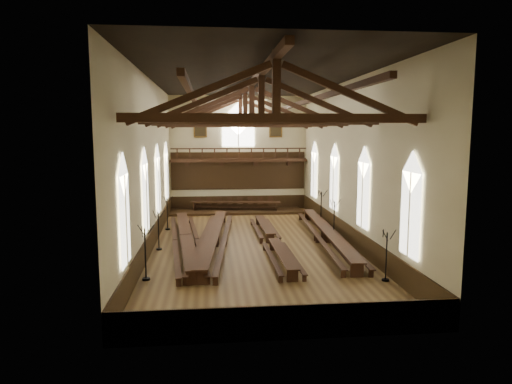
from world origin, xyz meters
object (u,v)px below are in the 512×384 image
(refectory_row_c, at_px, (272,239))
(candelabrum_left_far, at_px, (167,220))
(refectory_row_b, at_px, (214,236))
(candelabrum_left_mid, at_px, (159,238))
(refectory_row_d, at_px, (327,233))
(candelabrum_right_near, at_px, (386,265))
(refectory_row_a, at_px, (185,238))
(candelabrum_right_mid, at_px, (334,226))
(high_table, at_px, (235,203))
(dais, at_px, (235,211))
(candelabrum_left_near, at_px, (146,264))
(candelabrum_right_far, at_px, (321,215))

(refectory_row_c, bearing_deg, candelabrum_left_far, 140.63)
(refectory_row_b, distance_m, refectory_row_c, 3.54)
(refectory_row_c, bearing_deg, candelabrum_left_mid, -179.49)
(refectory_row_d, distance_m, candelabrum_left_mid, 10.39)
(candelabrum_left_far, bearing_deg, candelabrum_right_near, -48.01)
(refectory_row_a, relative_size, candelabrum_right_mid, 5.91)
(refectory_row_b, distance_m, high_table, 11.62)
(dais, bearing_deg, refectory_row_c, -82.74)
(candelabrum_left_near, bearing_deg, refectory_row_a, 75.90)
(refectory_row_d, height_order, candelabrum_left_far, candelabrum_left_far)
(refectory_row_b, xyz_separation_m, dais, (1.95, 11.45, -0.49))
(refectory_row_c, distance_m, candelabrum_right_mid, 4.88)
(refectory_row_d, xyz_separation_m, candelabrum_left_far, (-10.35, 4.62, 0.14))
(refectory_row_b, bearing_deg, dais, 80.32)
(candelabrum_left_near, xyz_separation_m, candelabrum_right_far, (11.10, 11.25, 0.02))
(high_table, relative_size, candelabrum_right_far, 2.88)
(candelabrum_left_far, height_order, candelabrum_right_mid, candelabrum_right_mid)
(dais, distance_m, candelabrum_left_far, 8.36)
(candelabrum_right_mid, bearing_deg, high_table, 120.85)
(refectory_row_c, distance_m, candelabrum_right_far, 7.18)
(high_table, bearing_deg, candelabrum_right_far, -47.11)
(refectory_row_d, bearing_deg, high_table, 114.85)
(candelabrum_left_near, bearing_deg, refectory_row_b, 62.42)
(candelabrum_left_near, height_order, candelabrum_right_near, candelabrum_left_near)
(refectory_row_a, distance_m, candelabrum_right_near, 12.04)
(candelabrum_left_far, distance_m, candelabrum_right_near, 16.59)
(dais, distance_m, candelabrum_right_far, 8.73)
(refectory_row_a, height_order, candelabrum_left_far, candelabrum_left_far)
(refectory_row_a, relative_size, candelabrum_right_near, 6.09)
(high_table, bearing_deg, refectory_row_b, -99.68)
(refectory_row_a, xyz_separation_m, high_table, (3.66, 11.57, 0.24))
(refectory_row_b, distance_m, candelabrum_left_mid, 3.29)
(refectory_row_c, xyz_separation_m, candelabrum_right_mid, (4.39, 2.13, 0.27))
(candelabrum_right_near, xyz_separation_m, candelabrum_right_mid, (0.00, 8.95, 0.02))
(high_table, relative_size, candelabrum_left_mid, 3.26)
(candelabrum_right_far, bearing_deg, refectory_row_b, -147.19)
(candelabrum_left_far, distance_m, candelabrum_right_far, 11.10)
(candelabrum_left_mid, xyz_separation_m, candelabrum_right_far, (11.10, 5.73, 0.09))
(candelabrum_left_mid, bearing_deg, candelabrum_right_mid, 11.14)
(candelabrum_left_far, bearing_deg, candelabrum_right_mid, -16.93)
(refectory_row_b, xyz_separation_m, refectory_row_c, (3.49, -0.59, -0.10))
(high_table, height_order, candelabrum_right_mid, candelabrum_right_mid)
(refectory_row_b, relative_size, dais, 1.32)
(candelabrum_left_mid, distance_m, candelabrum_right_mid, 11.31)
(candelabrum_right_near, bearing_deg, refectory_row_b, 136.72)
(high_table, bearing_deg, refectory_row_a, -107.53)
(candelabrum_right_far, bearing_deg, refectory_row_d, -98.96)
(dais, distance_m, candelabrum_right_near, 19.79)
(candelabrum_right_mid, distance_m, candelabrum_right_far, 3.54)
(refectory_row_c, distance_m, candelabrum_left_far, 8.68)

